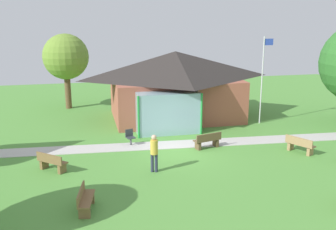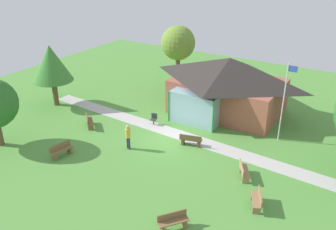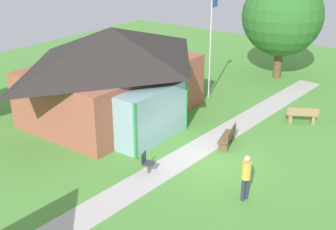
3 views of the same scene
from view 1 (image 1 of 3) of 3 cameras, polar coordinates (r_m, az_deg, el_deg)
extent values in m
plane|color=#54933D|center=(20.51, 1.69, -5.21)|extent=(44.00, 44.00, 0.00)
cube|color=#A35642|center=(26.61, 1.05, 2.48)|extent=(8.21, 5.58, 2.72)
pyramid|color=#2D2826|center=(26.23, 1.07, 7.27)|extent=(9.21, 6.58, 1.77)
cube|color=#8CB2BF|center=(23.15, 0.04, 0.29)|extent=(3.69, 1.20, 2.45)
cylinder|color=green|center=(22.26, -4.27, -0.34)|extent=(0.12, 0.12, 2.45)
cylinder|color=green|center=(23.05, 4.85, 0.17)|extent=(0.12, 0.12, 2.45)
cube|color=#BCB7B2|center=(21.43, 1.03, -4.28)|extent=(24.67, 2.79, 0.03)
cylinder|color=silver|center=(25.61, 13.40, 4.81)|extent=(0.08, 0.08, 5.54)
cube|color=blue|center=(25.46, 14.35, 10.19)|extent=(0.60, 0.02, 0.40)
cube|color=brown|center=(14.80, -11.70, -11.78)|extent=(0.68, 1.55, 0.06)
cube|color=brown|center=(15.40, -11.35, -11.73)|extent=(0.42, 0.22, 0.39)
cube|color=brown|center=(14.43, -11.97, -13.65)|extent=(0.42, 0.22, 0.39)
cube|color=brown|center=(14.74, -12.49, -11.03)|extent=(0.30, 1.49, 0.36)
cube|color=brown|center=(18.65, -16.34, -6.41)|extent=(1.41, 1.33, 0.06)
cube|color=brown|center=(19.12, -17.46, -6.80)|extent=(0.39, 0.41, 0.39)
cube|color=brown|center=(18.37, -15.07, -7.50)|extent=(0.39, 0.41, 0.39)
cube|color=brown|center=(18.46, -16.81, -5.98)|extent=(1.16, 1.04, 0.36)
cube|color=#9E7A51|center=(21.24, 18.60, -4.00)|extent=(1.12, 1.52, 0.06)
cube|color=#9E7A51|center=(21.58, 17.28, -4.32)|extent=(0.43, 0.34, 0.39)
cube|color=#9E7A51|center=(21.08, 19.83, -4.99)|extent=(0.43, 0.34, 0.39)
cube|color=#9E7A51|center=(21.02, 18.38, -3.58)|extent=(0.79, 1.34, 0.36)
cube|color=brown|center=(20.91, 5.67, -3.58)|extent=(1.56, 0.80, 0.06)
cube|color=brown|center=(20.71, 4.36, -4.47)|extent=(0.25, 0.43, 0.39)
cube|color=brown|center=(21.28, 6.90, -4.01)|extent=(0.25, 0.43, 0.39)
cube|color=brown|center=(20.69, 5.96, -3.17)|extent=(1.47, 0.43, 0.36)
cube|color=#33383D|center=(21.30, -5.41, -3.26)|extent=(0.55, 0.55, 0.04)
cube|color=#33383D|center=(21.41, -5.64, -2.56)|extent=(0.43, 0.17, 0.40)
cylinder|color=#4C4C51|center=(21.37, -5.39, -3.85)|extent=(0.10, 0.10, 0.42)
cylinder|color=#4C4C51|center=(21.43, -5.38, -4.36)|extent=(0.36, 0.36, 0.02)
cylinder|color=#2D3347|center=(17.78, -1.71, -6.93)|extent=(0.14, 0.14, 0.85)
cylinder|color=#2D3347|center=(17.80, -2.29, -6.91)|extent=(0.14, 0.14, 0.85)
cylinder|color=gold|center=(17.53, -2.02, -4.64)|extent=(0.34, 0.34, 0.65)
sphere|color=#D8AD8C|center=(17.39, -2.03, -3.26)|extent=(0.24, 0.24, 0.24)
cylinder|color=brown|center=(30.21, -14.25, 3.37)|extent=(0.45, 0.45, 2.60)
sphere|color=olive|center=(29.83, -14.56, 8.16)|extent=(3.31, 3.31, 3.31)
camera|label=2|loc=(17.07, 83.57, 20.27)|focal=38.95mm
camera|label=3|loc=(14.26, -56.46, 15.86)|focal=47.56mm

